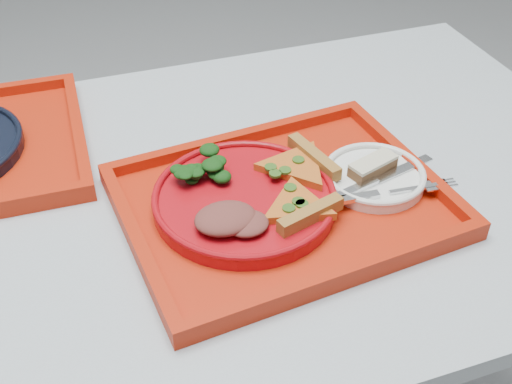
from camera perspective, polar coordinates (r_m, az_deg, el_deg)
table at (r=1.00m, az=-11.81°, el=-4.80°), size 1.60×0.80×0.75m
tray_main at (r=0.93m, az=2.40°, el=-1.19°), size 0.48×0.39×0.01m
dinner_plate at (r=0.91m, az=-1.03°, el=-0.81°), size 0.26×0.26×0.02m
side_plate at (r=0.97m, az=10.44°, el=1.22°), size 0.15×0.15×0.01m
pizza_slice_a at (r=0.88m, az=3.68°, el=-1.01°), size 0.13×0.14×0.02m
pizza_slice_b at (r=0.95m, az=3.62°, el=2.53°), size 0.15×0.14×0.02m
salad_heap at (r=0.93m, az=-5.18°, el=2.34°), size 0.08×0.07×0.04m
meat_portion at (r=0.85m, az=-2.74°, el=-2.36°), size 0.08×0.07×0.03m
dessert_bar at (r=0.97m, az=10.35°, el=2.30°), size 0.08×0.05×0.02m
knife at (r=0.96m, az=11.31°, el=1.36°), size 0.18×0.06×0.01m
fork at (r=0.93m, az=11.68°, el=-0.03°), size 0.19×0.04×0.01m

